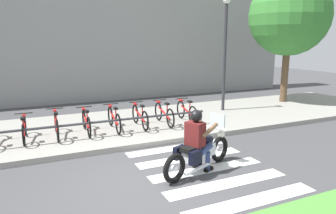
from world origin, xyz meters
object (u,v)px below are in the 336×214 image
object	(u,v)px
bicycle_7	(187,112)
bike_rack	(105,122)
bicycle_5	(140,116)
rider	(197,137)
bicycle_3	(86,122)
bicycle_4	(114,119)
tree_near_rack	(289,16)
motorcycle	(199,152)
bicycle_2	(56,125)
bicycle_1	(24,129)
bicycle_6	(164,114)
street_lamp	(225,45)

from	to	relation	value
bicycle_7	bike_rack	xyz separation A→B (m)	(-2.97, -0.55, 0.08)
bicycle_5	bike_rack	size ratio (longest dim) A/B	0.26
rider	bicycle_3	size ratio (longest dim) A/B	0.86
bicycle_4	tree_near_rack	size ratio (longest dim) A/B	0.30
motorcycle	bicycle_2	xyz separation A→B (m)	(-2.69, 3.55, 0.05)
bicycle_1	bicycle_4	size ratio (longest dim) A/B	0.93
rider	motorcycle	bearing A→B (deg)	19.22
bicycle_1	bicycle_6	world-z (taller)	bicycle_6
bicycle_4	bicycle_3	bearing A→B (deg)	179.99
motorcycle	bike_rack	bearing A→B (deg)	115.27
bicycle_1	bicycle_4	distance (m)	2.55
bike_rack	bicycle_2	bearing A→B (deg)	156.48
bicycle_5	bicycle_2	bearing A→B (deg)	-180.00
rider	bicycle_5	xyz separation A→B (m)	(-0.06, 3.57, -0.32)
motorcycle	bicycle_6	xyz separation A→B (m)	(0.71, 3.55, 0.04)
bicycle_4	tree_near_rack	distance (m)	9.10
bicycle_2	bicycle_3	distance (m)	0.85
bicycle_6	bike_rack	distance (m)	2.20
tree_near_rack	bicycle_4	bearing A→B (deg)	-170.40
bicycle_7	tree_near_rack	distance (m)	6.86
bicycle_2	bicycle_6	distance (m)	3.40
tree_near_rack	bicycle_1	bearing A→B (deg)	-172.63
rider	bike_rack	xyz separation A→B (m)	(-1.34, 3.02, -0.24)
bicycle_3	bicycle_4	xyz separation A→B (m)	(0.85, -0.00, 0.01)
bicycle_6	motorcycle	bearing A→B (deg)	-101.32
bicycle_4	bicycle_1	bearing A→B (deg)	179.98
bicycle_6	bicycle_7	world-z (taller)	bicycle_6
rider	bicycle_6	bearing A→B (deg)	77.62
rider	bicycle_3	world-z (taller)	rider
bicycle_3	bicycle_4	distance (m)	0.85
bicycle_7	bike_rack	distance (m)	3.02
motorcycle	bicycle_7	size ratio (longest dim) A/B	1.32
bicycle_7	tree_near_rack	bearing A→B (deg)	13.72
rider	tree_near_rack	xyz separation A→B (m)	(7.39, 4.98, 3.13)
bicycle_3	bicycle_7	world-z (taller)	bicycle_7
rider	street_lamp	size ratio (longest dim) A/B	0.32
bicycle_3	tree_near_rack	world-z (taller)	tree_near_rack
bicycle_3	bicycle_6	world-z (taller)	bicycle_6
bicycle_6	tree_near_rack	xyz separation A→B (m)	(6.61, 1.40, 3.45)
rider	street_lamp	world-z (taller)	street_lamp
motorcycle	bicycle_6	world-z (taller)	motorcycle
rider	bike_rack	world-z (taller)	rider
bicycle_1	bicycle_3	xyz separation A→B (m)	(1.70, -0.00, 0.01)
bicycle_1	bicycle_5	world-z (taller)	bicycle_5
bike_rack	tree_near_rack	distance (m)	9.56
bicycle_7	bicycle_4	bearing A→B (deg)	179.99
rider	bike_rack	bearing A→B (deg)	113.92
bicycle_1	rider	bearing A→B (deg)	-45.92
bicycle_2	rider	bearing A→B (deg)	-53.83
bicycle_2	bicycle_5	size ratio (longest dim) A/B	1.01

